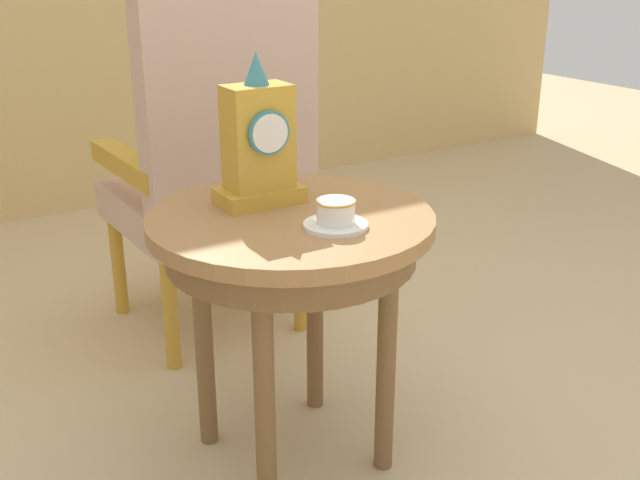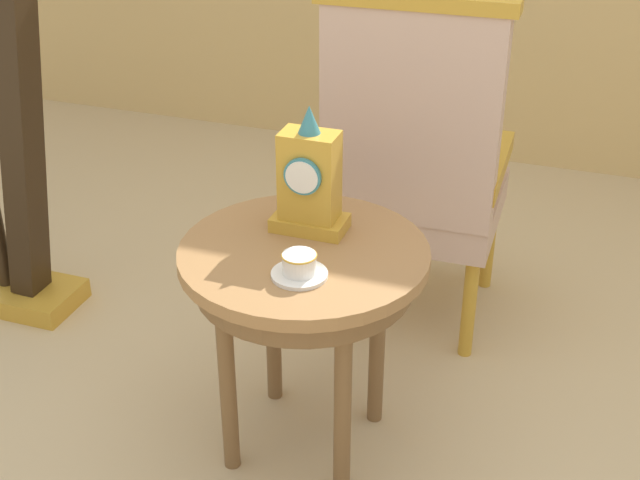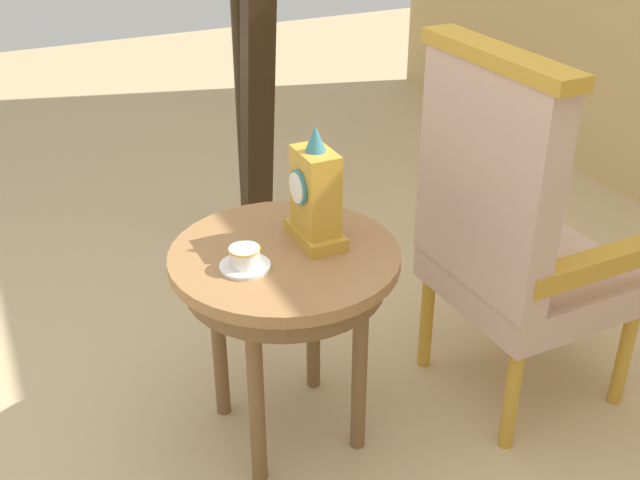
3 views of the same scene
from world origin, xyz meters
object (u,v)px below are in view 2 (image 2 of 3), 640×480
Objects in this scene: mantel_clock at (309,182)px; harp at (5,108)px; side_table at (304,277)px; armchair at (415,163)px; teacup_left at (299,267)px.

mantel_clock is 1.12m from harp.
side_table is 0.24m from mantel_clock.
side_table is at bearing -100.30° from armchair.
armchair is 0.63× the size of harp.
teacup_left is (0.04, -0.13, 0.11)m from side_table.
armchair is at bearing 79.70° from side_table.
teacup_left is 0.26m from mantel_clock.
mantel_clock is (-0.06, 0.23, 0.11)m from teacup_left.
harp is (-1.23, -0.33, 0.14)m from armchair.
side_table is at bearing -16.92° from harp.
teacup_left is 0.80m from armchair.
side_table is 1.88× the size of mantel_clock.
armchair reaches higher than mantel_clock.
mantel_clock is 0.18× the size of harp.
side_table is 0.55× the size of armchair.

